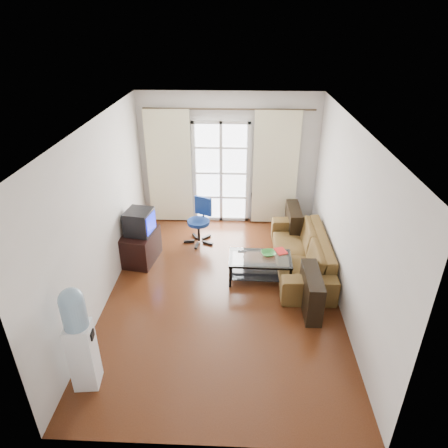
{
  "coord_description": "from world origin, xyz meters",
  "views": [
    {
      "loc": [
        0.24,
        -5.18,
        3.98
      ],
      "look_at": [
        0.0,
        0.35,
        1.05
      ],
      "focal_mm": 32.0,
      "sensor_mm": 36.0,
      "label": 1
    }
  ],
  "objects_px": {
    "task_chair": "(199,230)",
    "water_cooler": "(79,337)",
    "tv_stand": "(141,246)",
    "sofa": "(301,252)",
    "coffee_table": "(260,265)",
    "crt_tv": "(138,222)"
  },
  "relations": [
    {
      "from": "sofa",
      "to": "coffee_table",
      "type": "xyz_separation_m",
      "value": [
        -0.72,
        -0.36,
        -0.05
      ]
    },
    {
      "from": "tv_stand",
      "to": "sofa",
      "type": "bearing_deg",
      "value": 6.5
    },
    {
      "from": "sofa",
      "to": "task_chair",
      "type": "xyz_separation_m",
      "value": [
        -1.85,
        0.85,
        -0.06
      ]
    },
    {
      "from": "tv_stand",
      "to": "task_chair",
      "type": "relative_size",
      "value": 0.87
    },
    {
      "from": "tv_stand",
      "to": "water_cooler",
      "type": "relative_size",
      "value": 0.55
    },
    {
      "from": "tv_stand",
      "to": "water_cooler",
      "type": "bearing_deg",
      "value": -81.46
    },
    {
      "from": "tv_stand",
      "to": "task_chair",
      "type": "bearing_deg",
      "value": 45.0
    },
    {
      "from": "coffee_table",
      "to": "task_chair",
      "type": "bearing_deg",
      "value": 133.23
    },
    {
      "from": "coffee_table",
      "to": "water_cooler",
      "type": "bearing_deg",
      "value": -133.6
    },
    {
      "from": "crt_tv",
      "to": "water_cooler",
      "type": "height_order",
      "value": "water_cooler"
    },
    {
      "from": "sofa",
      "to": "coffee_table",
      "type": "distance_m",
      "value": 0.81
    },
    {
      "from": "tv_stand",
      "to": "water_cooler",
      "type": "xyz_separation_m",
      "value": [
        -0.03,
        -2.74,
        0.45
      ]
    },
    {
      "from": "task_chair",
      "to": "sofa",
      "type": "bearing_deg",
      "value": 0.2
    },
    {
      "from": "sofa",
      "to": "coffee_table",
      "type": "bearing_deg",
      "value": -64.28
    },
    {
      "from": "coffee_table",
      "to": "tv_stand",
      "type": "height_order",
      "value": "tv_stand"
    },
    {
      "from": "task_chair",
      "to": "water_cooler",
      "type": "height_order",
      "value": "water_cooler"
    },
    {
      "from": "tv_stand",
      "to": "task_chair",
      "type": "height_order",
      "value": "task_chair"
    },
    {
      "from": "coffee_table",
      "to": "crt_tv",
      "type": "xyz_separation_m",
      "value": [
        -2.11,
        0.5,
        0.51
      ]
    },
    {
      "from": "crt_tv",
      "to": "water_cooler",
      "type": "xyz_separation_m",
      "value": [
        -0.03,
        -2.75,
        -0.04
      ]
    },
    {
      "from": "sofa",
      "to": "crt_tv",
      "type": "relative_size",
      "value": 4.18
    },
    {
      "from": "sofa",
      "to": "tv_stand",
      "type": "relative_size",
      "value": 2.89
    },
    {
      "from": "coffee_table",
      "to": "tv_stand",
      "type": "xyz_separation_m",
      "value": [
        -2.12,
        0.49,
        0.01
      ]
    }
  ]
}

